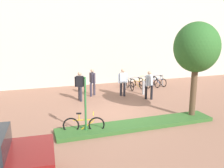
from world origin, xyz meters
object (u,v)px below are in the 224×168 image
(parking_sign_post, at_px, (85,97))
(person_suited_navy, at_px, (80,84))
(bike_rack_cluster, at_px, (145,83))
(person_casual_tan, at_px, (149,83))
(bollard_steel, at_px, (143,88))
(person_suited_dark, at_px, (92,81))
(tree_sidewalk, at_px, (197,48))
(bike_at_sign, at_px, (84,125))
(person_shirt_blue, at_px, (123,81))

(parking_sign_post, xyz_separation_m, person_suited_navy, (0.74, 4.69, -0.53))
(bike_rack_cluster, xyz_separation_m, person_suited_navy, (-5.14, -1.87, 0.64))
(bike_rack_cluster, height_order, person_casual_tan, person_casual_tan)
(bollard_steel, height_order, person_casual_tan, person_casual_tan)
(person_suited_navy, height_order, person_suited_dark, same)
(bike_rack_cluster, relative_size, person_suited_dark, 1.86)
(parking_sign_post, xyz_separation_m, person_suited_dark, (1.70, 5.49, -0.53))
(tree_sidewalk, relative_size, parking_sign_post, 1.92)
(tree_sidewalk, height_order, bike_at_sign, tree_sidewalk)
(parking_sign_post, relative_size, bike_at_sign, 1.41)
(bike_at_sign, bearing_deg, person_suited_navy, 80.08)
(bike_rack_cluster, distance_m, person_suited_dark, 4.36)
(bike_at_sign, xyz_separation_m, person_casual_tan, (4.74, 3.55, 0.63))
(person_suited_dark, distance_m, person_casual_tan, 3.51)
(parking_sign_post, distance_m, person_suited_navy, 4.78)
(tree_sidewalk, height_order, person_suited_navy, tree_sidewalk)
(tree_sidewalk, xyz_separation_m, person_casual_tan, (-0.46, 3.50, -2.29))
(tree_sidewalk, height_order, bike_rack_cluster, tree_sidewalk)
(bollard_steel, height_order, person_shirt_blue, person_shirt_blue)
(bike_at_sign, xyz_separation_m, bike_rack_cluster, (5.94, 6.46, -0.00))
(bike_rack_cluster, xyz_separation_m, person_casual_tan, (-1.20, -2.91, 0.64))
(bike_rack_cluster, distance_m, person_shirt_blue, 3.01)
(tree_sidewalk, bearing_deg, bollard_steel, 93.50)
(tree_sidewalk, distance_m, bike_rack_cluster, 7.08)
(person_shirt_blue, distance_m, person_casual_tan, 1.71)
(bike_at_sign, distance_m, person_casual_tan, 5.96)
(bike_at_sign, distance_m, person_shirt_blue, 5.97)
(bollard_steel, distance_m, person_shirt_blue, 1.48)
(person_shirt_blue, bearing_deg, person_casual_tan, -45.18)
(person_shirt_blue, xyz_separation_m, person_suited_dark, (-1.78, 0.64, 0.00))
(person_shirt_blue, bearing_deg, person_suited_dark, 160.23)
(parking_sign_post, bearing_deg, person_suited_dark, 72.77)
(person_suited_navy, xyz_separation_m, person_casual_tan, (3.94, -1.05, 0.00))
(bike_at_sign, xyz_separation_m, bollard_steel, (4.92, 4.64, 0.10))
(parking_sign_post, xyz_separation_m, person_shirt_blue, (3.48, 4.85, -0.53))
(person_suited_navy, bearing_deg, person_shirt_blue, 3.45)
(tree_sidewalk, xyz_separation_m, bike_at_sign, (-5.20, -0.05, -2.92))
(parking_sign_post, height_order, bike_rack_cluster, parking_sign_post)
(parking_sign_post, bearing_deg, person_shirt_blue, 54.34)
(person_suited_navy, height_order, person_casual_tan, same)
(bike_at_sign, relative_size, person_suited_dark, 0.95)
(tree_sidewalk, bearing_deg, person_casual_tan, 97.41)
(tree_sidewalk, height_order, person_shirt_blue, tree_sidewalk)
(person_suited_dark, bearing_deg, parking_sign_post, -107.23)
(person_shirt_blue, xyz_separation_m, person_suited_navy, (-2.74, -0.17, 0.00))
(bike_rack_cluster, bearing_deg, bollard_steel, -119.26)
(bollard_steel, bearing_deg, parking_sign_post, -135.77)
(bike_at_sign, height_order, person_shirt_blue, person_shirt_blue)
(bollard_steel, xyz_separation_m, person_suited_dark, (-3.16, 0.76, 0.53))
(tree_sidewalk, relative_size, person_shirt_blue, 2.58)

